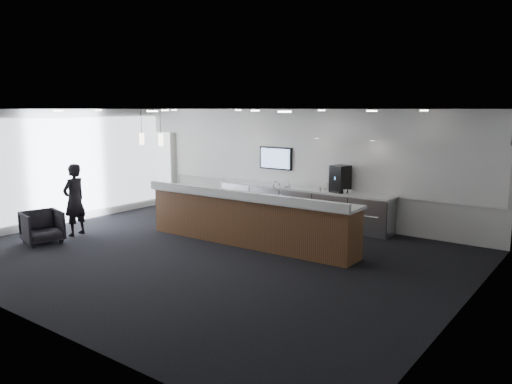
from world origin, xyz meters
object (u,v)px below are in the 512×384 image
Objects in this scene: lounge_guest at (74,200)px; armchair at (42,227)px; service_counter at (248,219)px; coffee_machine at (340,179)px.

armchair is at bearing -8.00° from lounge_guest.
service_counter is 3.05× the size of lounge_guest.
lounge_guest is (-3.83, -1.83, 0.29)m from service_counter.
lounge_guest is (-0.04, 0.88, 0.49)m from armchair.
armchair is at bearing -120.13° from coffee_machine.
coffee_machine is at bearing 66.93° from service_counter.
service_counter is at bearing -41.28° from armchair.
service_counter is 4.66m from armchair.
armchair is (-4.77, -5.20, -0.91)m from coffee_machine.
coffee_machine is at bearing 121.23° from lounge_guest.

